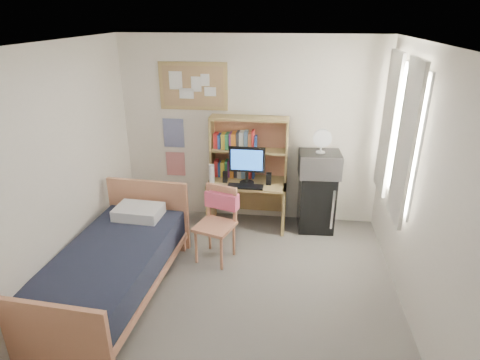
# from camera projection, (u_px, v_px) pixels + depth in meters

# --- Properties ---
(floor) EXTENTS (3.60, 4.20, 0.02)m
(floor) POSITION_uv_depth(u_px,v_px,m) (229.00, 309.00, 4.18)
(floor) COLOR slate
(floor) RESTS_ON ground
(ceiling) EXTENTS (3.60, 4.20, 0.02)m
(ceiling) POSITION_uv_depth(u_px,v_px,m) (226.00, 47.00, 3.16)
(ceiling) COLOR white
(ceiling) RESTS_ON wall_back
(wall_back) EXTENTS (3.60, 0.04, 2.60)m
(wall_back) POSITION_uv_depth(u_px,v_px,m) (250.00, 132.00, 5.59)
(wall_back) COLOR white
(wall_back) RESTS_ON floor
(wall_left) EXTENTS (0.04, 4.20, 2.60)m
(wall_left) POSITION_uv_depth(u_px,v_px,m) (44.00, 186.00, 3.87)
(wall_left) COLOR white
(wall_left) RESTS_ON floor
(wall_right) EXTENTS (0.04, 4.20, 2.60)m
(wall_right) POSITION_uv_depth(u_px,v_px,m) (433.00, 206.00, 3.47)
(wall_right) COLOR white
(wall_right) RESTS_ON floor
(window_unit) EXTENTS (0.10, 1.40, 1.70)m
(window_unit) POSITION_uv_depth(u_px,v_px,m) (399.00, 134.00, 4.45)
(window_unit) COLOR white
(window_unit) RESTS_ON wall_right
(curtain_left) EXTENTS (0.04, 0.55, 1.70)m
(curtain_left) POSITION_uv_depth(u_px,v_px,m) (405.00, 145.00, 4.09)
(curtain_left) COLOR silver
(curtain_left) RESTS_ON wall_right
(curtain_right) EXTENTS (0.04, 0.55, 1.70)m
(curtain_right) POSITION_uv_depth(u_px,v_px,m) (388.00, 124.00, 4.82)
(curtain_right) COLOR silver
(curtain_right) RESTS_ON wall_right
(bulletin_board) EXTENTS (0.94, 0.03, 0.64)m
(bulletin_board) POSITION_uv_depth(u_px,v_px,m) (193.00, 86.00, 5.42)
(bulletin_board) COLOR tan
(bulletin_board) RESTS_ON wall_back
(poster_wave) EXTENTS (0.30, 0.01, 0.42)m
(poster_wave) POSITION_uv_depth(u_px,v_px,m) (174.00, 133.00, 5.72)
(poster_wave) COLOR navy
(poster_wave) RESTS_ON wall_back
(poster_japan) EXTENTS (0.28, 0.01, 0.36)m
(poster_japan) POSITION_uv_depth(u_px,v_px,m) (176.00, 164.00, 5.91)
(poster_japan) COLOR red
(poster_japan) RESTS_ON wall_back
(desk) EXTENTS (1.09, 0.56, 0.68)m
(desk) POSITION_uv_depth(u_px,v_px,m) (247.00, 203.00, 5.69)
(desk) COLOR tan
(desk) RESTS_ON floor
(desk_chair) EXTENTS (0.58, 0.58, 0.93)m
(desk_chair) POSITION_uv_depth(u_px,v_px,m) (215.00, 226.00, 4.84)
(desk_chair) COLOR tan
(desk_chair) RESTS_ON floor
(mini_fridge) EXTENTS (0.50, 0.50, 0.82)m
(mini_fridge) POSITION_uv_depth(u_px,v_px,m) (316.00, 201.00, 5.59)
(mini_fridge) COLOR black
(mini_fridge) RESTS_ON floor
(bed) EXTENTS (1.15, 2.09, 0.56)m
(bed) POSITION_uv_depth(u_px,v_px,m) (113.00, 272.00, 4.29)
(bed) COLOR black
(bed) RESTS_ON floor
(hutch) EXTENTS (1.07, 0.29, 0.87)m
(hutch) POSITION_uv_depth(u_px,v_px,m) (249.00, 148.00, 5.53)
(hutch) COLOR tan
(hutch) RESTS_ON desk
(monitor) EXTENTS (0.49, 0.05, 0.52)m
(monitor) POSITION_uv_depth(u_px,v_px,m) (247.00, 165.00, 5.40)
(monitor) COLOR black
(monitor) RESTS_ON desk
(keyboard) EXTENTS (0.48, 0.16, 0.02)m
(keyboard) POSITION_uv_depth(u_px,v_px,m) (245.00, 186.00, 5.37)
(keyboard) COLOR black
(keyboard) RESTS_ON desk
(speaker_left) EXTENTS (0.06, 0.06, 0.15)m
(speaker_left) POSITION_uv_depth(u_px,v_px,m) (225.00, 177.00, 5.51)
(speaker_left) COLOR black
(speaker_left) RESTS_ON desk
(speaker_right) EXTENTS (0.07, 0.07, 0.17)m
(speaker_right) POSITION_uv_depth(u_px,v_px,m) (269.00, 179.00, 5.43)
(speaker_right) COLOR black
(speaker_right) RESTS_ON desk
(water_bottle) EXTENTS (0.08, 0.08, 0.26)m
(water_bottle) POSITION_uv_depth(u_px,v_px,m) (212.00, 174.00, 5.48)
(water_bottle) COLOR white
(water_bottle) RESTS_ON desk
(hoodie) EXTENTS (0.44, 0.25, 0.20)m
(hoodie) POSITION_uv_depth(u_px,v_px,m) (222.00, 200.00, 4.91)
(hoodie) COLOR #FE6083
(hoodie) RESTS_ON desk_chair
(microwave) EXTENTS (0.57, 0.44, 0.32)m
(microwave) POSITION_uv_depth(u_px,v_px,m) (320.00, 164.00, 5.35)
(microwave) COLOR silver
(microwave) RESTS_ON mini_fridge
(desk_fan) EXTENTS (0.25, 0.25, 0.30)m
(desk_fan) POSITION_uv_depth(u_px,v_px,m) (321.00, 142.00, 5.23)
(desk_fan) COLOR white
(desk_fan) RESTS_ON microwave
(pillow) EXTENTS (0.57, 0.42, 0.13)m
(pillow) POSITION_uv_depth(u_px,v_px,m) (139.00, 212.00, 4.83)
(pillow) COLOR white
(pillow) RESTS_ON bed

